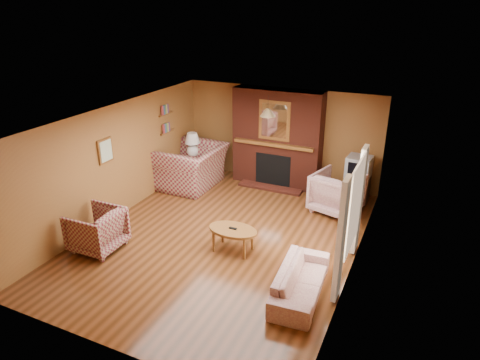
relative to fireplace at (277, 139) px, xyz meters
The scene contains 20 objects.
floor 3.21m from the fireplace, 90.00° to the right, with size 6.50×6.50×0.00m, color #43230E.
ceiling 3.22m from the fireplace, 90.00° to the right, with size 6.50×6.50×0.00m, color white.
wall_back 0.27m from the fireplace, 90.00° to the left, with size 6.50×6.50×0.00m, color olive.
wall_front 6.23m from the fireplace, 90.00° to the right, with size 6.50×6.50×0.00m, color olive.
wall_left 3.89m from the fireplace, 129.95° to the right, with size 6.50×6.50×0.00m, color olive.
wall_right 3.89m from the fireplace, 50.05° to the right, with size 6.50×6.50×0.00m, color olive.
fireplace is the anchor object (origin of this frame).
window_right 4.02m from the fireplace, 52.40° to the right, with size 0.10×1.85×2.00m.
bookshelf 2.72m from the fireplace, 156.05° to the right, with size 0.09×0.55×0.71m.
botanical_print 4.12m from the fireplace, 126.90° to the right, with size 0.05×0.40×0.50m.
pendant_light 1.07m from the fireplace, 90.00° to the right, with size 0.36×0.36×0.48m.
plaid_loveseat 2.21m from the fireplace, 151.46° to the right, with size 1.58×1.38×1.03m, color maroon.
plaid_armchair 4.81m from the fireplace, 114.27° to the right, with size 0.85×0.88×0.80m, color maroon.
floral_sofa 4.57m from the fireplace, 64.85° to the right, with size 1.66×0.65×0.48m, color beige.
floral_armchair 2.12m from the fireplace, 27.88° to the right, with size 0.96×0.99×0.90m, color beige.
coffee_table 3.45m from the fireplace, 83.52° to the right, with size 0.93×0.58×0.48m.
side_table 2.34m from the fireplace, 165.71° to the right, with size 0.44×0.44×0.58m, color brown.
table_lamp 2.18m from the fireplace, 165.71° to the right, with size 0.39×0.39×0.64m.
tv_stand 2.24m from the fireplace, ahead, with size 0.55×0.50×0.60m, color black.
crt_tv 2.09m from the fireplace, ahead, with size 0.56×0.56×0.49m.
Camera 1 is at (3.36, -6.55, 4.32)m, focal length 32.00 mm.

